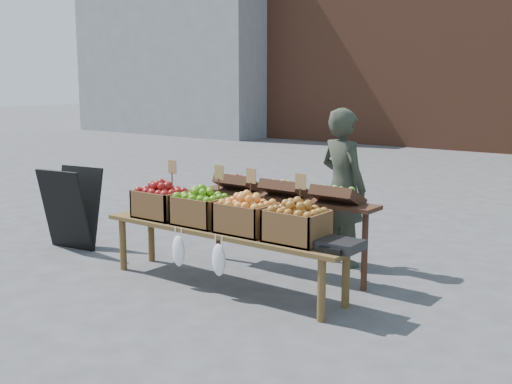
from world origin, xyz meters
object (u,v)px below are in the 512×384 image
Objects in this scene: crate_red_apples at (247,218)px; crate_green_apples at (297,226)px; chalkboard_sign at (71,208)px; crate_russet_pears at (202,210)px; vendor at (343,187)px; weighing_scale at (340,245)px; display_bench at (224,258)px; back_table at (285,223)px; crate_golden_apples at (161,204)px.

crate_green_apples is at bearing 0.00° from crate_red_apples.
chalkboard_sign is 2.08m from crate_russet_pears.
crate_red_apples is at bearing 0.00° from crate_russet_pears.
crate_red_apples is 1.00× the size of crate_green_apples.
vendor reaches higher than weighing_scale.
vendor is 0.62× the size of display_bench.
display_bench is at bearing 180.00° from crate_red_apples.
display_bench is at bearing -105.78° from back_table.
vendor is 4.90× the size of weighing_scale.
weighing_scale is at bearing -34.53° from back_table.
crate_red_apples is at bearing 180.00° from crate_green_apples.
crate_green_apples is 1.47× the size of weighing_scale.
crate_golden_apples is 1.47× the size of weighing_scale.
crate_russet_pears is at bearing 180.00° from crate_red_apples.
display_bench is at bearing 180.00° from crate_green_apples.
crate_green_apples is (1.65, 0.00, 0.00)m from crate_golden_apples.
crate_golden_apples is (-1.32, -1.36, -0.12)m from vendor.
weighing_scale is (2.08, 0.00, -0.10)m from crate_golden_apples.
chalkboard_sign is 2.35m from display_bench.
vendor is 0.79× the size of back_table.
crate_russet_pears is at bearing 180.00° from crate_green_apples.
crate_russet_pears is 1.53m from weighing_scale.
crate_russet_pears is 1.10m from crate_green_apples.
back_table is at bearing 6.87° from chalkboard_sign.
crate_golden_apples and crate_russet_pears have the same top height.
crate_golden_apples reaches higher than weighing_scale.
crate_red_apples is at bearing 180.00° from weighing_scale.
crate_red_apples is at bearing 0.00° from display_bench.
crate_red_apples is (2.62, -0.03, 0.23)m from chalkboard_sign.
crate_russet_pears is (2.07, -0.03, 0.23)m from chalkboard_sign.
crate_russet_pears is (-0.48, -0.72, 0.19)m from back_table.
crate_green_apples is at bearing 180.00° from weighing_scale.
display_bench is at bearing 180.00° from weighing_scale.
crate_red_apples is 0.98m from weighing_scale.
vendor is at bearing 60.32° from crate_russet_pears.
crate_golden_apples is (-0.83, 0.00, 0.42)m from display_bench.
chalkboard_sign is at bearing 42.75° from vendor.
weighing_scale is (0.97, 0.00, -0.10)m from crate_red_apples.
crate_green_apples is (0.33, -1.36, -0.12)m from vendor.
chalkboard_sign is 3.17m from crate_green_apples.
crate_golden_apples is 1.00× the size of crate_red_apples.
crate_green_apples is (0.55, 0.00, 0.00)m from crate_red_apples.
chalkboard_sign is 1.92× the size of crate_russet_pears.
crate_russet_pears is at bearing 0.00° from crate_golden_apples.
vendor is 1.74× the size of chalkboard_sign.
crate_russet_pears is at bearing 77.95° from vendor.
crate_golden_apples is 2.08m from weighing_scale.
chalkboard_sign is (-2.84, -1.33, -0.35)m from vendor.
back_table is (2.54, 0.69, 0.04)m from chalkboard_sign.
display_bench is 0.51m from crate_russet_pears.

